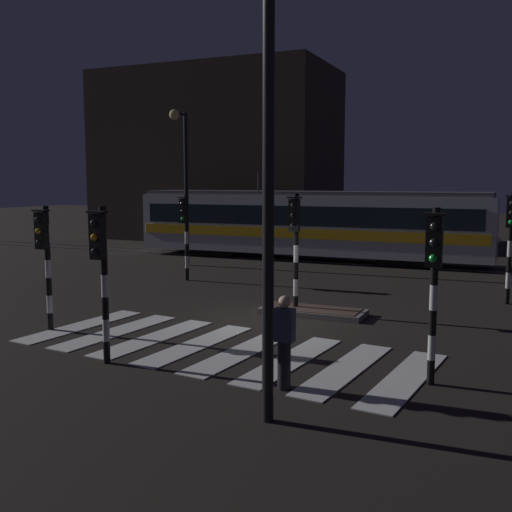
% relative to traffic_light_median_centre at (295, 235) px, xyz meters
% --- Properties ---
extents(ground_plane, '(120.00, 120.00, 0.00)m').
position_rel_traffic_light_median_centre_xyz_m(ground_plane, '(-0.30, -1.36, -2.23)').
color(ground_plane, black).
extents(rail_near, '(80.00, 0.12, 0.03)m').
position_rel_traffic_light_median_centre_xyz_m(rail_near, '(-0.30, 10.55, -2.22)').
color(rail_near, '#59595E').
rests_on(rail_near, ground).
extents(rail_far, '(80.00, 0.12, 0.03)m').
position_rel_traffic_light_median_centre_xyz_m(rail_far, '(-0.30, 11.98, -2.22)').
color(rail_far, '#59595E').
rests_on(rail_far, ground).
extents(crosswalk_zebra, '(9.51, 4.80, 0.02)m').
position_rel_traffic_light_median_centre_xyz_m(crosswalk_zebra, '(-0.30, -4.12, -2.22)').
color(crosswalk_zebra, silver).
rests_on(crosswalk_zebra, ground).
extents(traffic_island, '(2.91, 1.18, 0.18)m').
position_rel_traffic_light_median_centre_xyz_m(traffic_island, '(0.53, 0.04, -2.14)').
color(traffic_island, slate).
rests_on(traffic_island, ground).
extents(traffic_light_median_centre, '(0.36, 0.42, 3.38)m').
position_rel_traffic_light_median_centre_xyz_m(traffic_light_median_centre, '(0.00, 0.00, 0.00)').
color(traffic_light_median_centre, black).
rests_on(traffic_light_median_centre, ground).
extents(traffic_light_corner_far_left, '(0.36, 0.42, 3.22)m').
position_rel_traffic_light_median_centre_xyz_m(traffic_light_corner_far_left, '(-5.69, 3.65, -0.11)').
color(traffic_light_corner_far_left, black).
rests_on(traffic_light_corner_far_left, ground).
extents(traffic_light_corner_far_right, '(0.36, 0.42, 3.39)m').
position_rel_traffic_light_median_centre_xyz_m(traffic_light_corner_far_right, '(5.48, 3.74, 0.01)').
color(traffic_light_corner_far_right, black).
rests_on(traffic_light_corner_far_right, ground).
extents(traffic_light_kerb_mid_left, '(0.36, 0.42, 3.23)m').
position_rel_traffic_light_median_centre_xyz_m(traffic_light_kerb_mid_left, '(-1.90, -6.09, -0.10)').
color(traffic_light_kerb_mid_left, black).
rests_on(traffic_light_kerb_mid_left, ground).
extents(traffic_light_corner_near_left, '(0.36, 0.42, 3.12)m').
position_rel_traffic_light_median_centre_xyz_m(traffic_light_corner_near_left, '(-4.93, -4.42, -0.17)').
color(traffic_light_corner_near_left, black).
rests_on(traffic_light_corner_near_left, ground).
extents(traffic_light_corner_near_right, '(0.36, 0.42, 3.26)m').
position_rel_traffic_light_median_centre_xyz_m(traffic_light_corner_near_right, '(4.38, -4.75, -0.08)').
color(traffic_light_corner_near_right, black).
rests_on(traffic_light_corner_near_right, ground).
extents(street_lamp_near_kerb, '(0.44, 1.21, 7.06)m').
position_rel_traffic_light_median_centre_xyz_m(street_lamp_near_kerb, '(2.29, -7.70, 2.25)').
color(street_lamp_near_kerb, black).
rests_on(street_lamp_near_kerb, ground).
extents(street_lamp_trackside_left, '(0.44, 1.21, 6.70)m').
position_rel_traffic_light_median_centre_xyz_m(street_lamp_trackside_left, '(-7.79, 7.09, 2.06)').
color(street_lamp_trackside_left, black).
rests_on(street_lamp_trackside_left, ground).
extents(tram, '(16.94, 2.58, 4.15)m').
position_rel_traffic_light_median_centre_xyz_m(tram, '(-3.52, 11.26, -0.48)').
color(tram, silver).
rests_on(tram, ground).
extents(pedestrian_waiting_at_kerb, '(0.36, 0.24, 1.71)m').
position_rel_traffic_light_median_centre_xyz_m(pedestrian_waiting_at_kerb, '(2.00, -5.98, -1.36)').
color(pedestrian_waiting_at_kerb, black).
rests_on(pedestrian_waiting_at_kerb, ground).
extents(building_backdrop, '(14.83, 8.00, 10.71)m').
position_rel_traffic_light_median_centre_xyz_m(building_backdrop, '(-12.64, 19.64, 3.12)').
color(building_backdrop, '#382D28').
rests_on(building_backdrop, ground).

